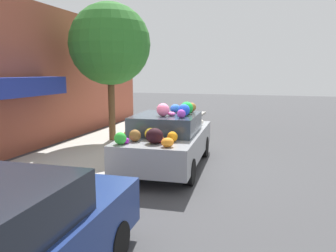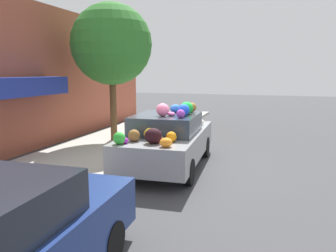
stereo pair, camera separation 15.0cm
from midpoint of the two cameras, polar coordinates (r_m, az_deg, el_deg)
name	(u,v)px [view 1 (the left image)]	position (r m, az deg, el deg)	size (l,w,h in m)	color
ground_plane	(167,166)	(9.19, -0.73, -7.07)	(60.00, 60.00, 0.00)	#424244
sidewalk_curb	(81,157)	(10.29, -15.27, -5.27)	(24.00, 3.20, 0.11)	#B2ADA3
building_facade	(14,78)	(11.27, -25.62, 7.60)	(18.00, 1.20, 4.90)	#9E4C38
street_tree	(110,45)	(12.13, -10.44, 13.77)	(2.88, 2.88, 4.90)	brown
fire_hydrant	(127,142)	(10.20, -7.59, -2.83)	(0.20, 0.20, 0.70)	gold
art_car	(168,139)	(8.93, -0.55, -2.27)	(4.35, 2.08, 1.82)	gray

